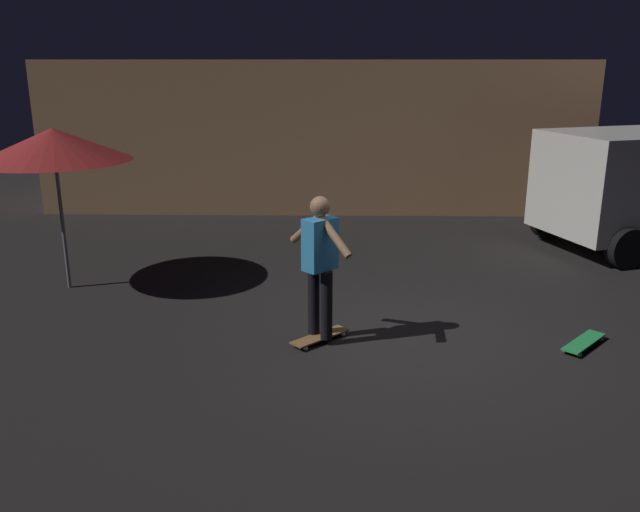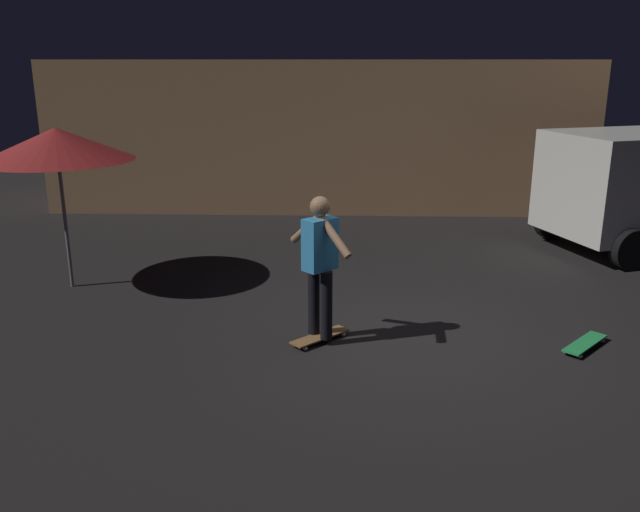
# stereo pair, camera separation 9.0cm
# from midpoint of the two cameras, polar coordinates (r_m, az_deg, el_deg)

# --- Properties ---
(ground_plane) EXTENTS (28.00, 28.00, 0.00)m
(ground_plane) POSITION_cam_midpoint_polar(r_m,az_deg,el_deg) (7.98, 7.60, -7.13)
(ground_plane) COLOR black
(low_building) EXTENTS (11.61, 3.35, 3.19)m
(low_building) POSITION_cam_midpoint_polar(r_m,az_deg,el_deg) (15.48, -0.56, 10.70)
(low_building) COLOR #AD7F56
(low_building) RESTS_ON ground_plane
(patio_umbrella) EXTENTS (2.10, 2.10, 2.30)m
(patio_umbrella) POSITION_cam_midpoint_polar(r_m,az_deg,el_deg) (9.89, -22.28, 8.89)
(patio_umbrella) COLOR slate
(patio_umbrella) RESTS_ON ground_plane
(skateboard_ridden) EXTENTS (0.70, 0.68, 0.07)m
(skateboard_ridden) POSITION_cam_midpoint_polar(r_m,az_deg,el_deg) (7.83, -0.33, -6.99)
(skateboard_ridden) COLOR olive
(skateboard_ridden) RESTS_ON ground_plane
(skateboard_spare) EXTENTS (0.68, 0.71, 0.07)m
(skateboard_spare) POSITION_cam_midpoint_polar(r_m,az_deg,el_deg) (8.26, 21.54, -6.94)
(skateboard_spare) COLOR green
(skateboard_spare) RESTS_ON ground_plane
(skater) EXTENTS (0.74, 0.77, 1.67)m
(skater) POSITION_cam_midpoint_polar(r_m,az_deg,el_deg) (7.50, -0.34, -0.10)
(skater) COLOR black
(skater) RESTS_ON skateboard_ridden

